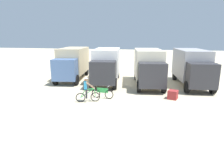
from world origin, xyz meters
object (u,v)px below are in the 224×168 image
(box_truck_cream_rv, at_px, (148,66))
(box_truck_grey_hauler, at_px, (192,66))
(box_truck_tan_camper, at_px, (73,62))
(bicycle_spare, at_px, (102,93))
(box_truck_avon_van, at_px, (106,64))
(supply_crate, at_px, (173,95))
(cyclist_orange_shirt, at_px, (87,90))

(box_truck_cream_rv, distance_m, box_truck_grey_hauler, 4.05)
(box_truck_tan_camper, bearing_deg, box_truck_grey_hauler, -1.83)
(bicycle_spare, bearing_deg, box_truck_grey_hauler, 38.28)
(box_truck_avon_van, relative_size, box_truck_grey_hauler, 1.01)
(box_truck_tan_camper, xyz_separation_m, supply_crate, (10.07, -5.14, -1.55))
(box_truck_tan_camper, xyz_separation_m, bicycle_spare, (4.88, -6.07, -1.48))
(box_truck_avon_van, height_order, box_truck_cream_rv, same)
(box_truck_avon_van, bearing_deg, box_truck_tan_camper, 169.26)
(supply_crate, bearing_deg, bicycle_spare, -169.81)
(cyclist_orange_shirt, height_order, bicycle_spare, cyclist_orange_shirt)
(box_truck_cream_rv, height_order, cyclist_orange_shirt, box_truck_cream_rv)
(supply_crate, bearing_deg, box_truck_tan_camper, 152.96)
(box_truck_avon_van, xyz_separation_m, box_truck_grey_hauler, (8.16, 0.36, 0.00))
(cyclist_orange_shirt, height_order, supply_crate, cyclist_orange_shirt)
(box_truck_grey_hauler, bearing_deg, supply_crate, -112.99)
(box_truck_tan_camper, distance_m, box_truck_grey_hauler, 12.10)
(box_truck_grey_hauler, height_order, cyclist_orange_shirt, box_truck_grey_hauler)
(box_truck_avon_van, relative_size, cyclist_orange_shirt, 3.84)
(box_truck_cream_rv, xyz_separation_m, cyclist_orange_shirt, (-4.07, -6.12, -1.03))
(box_truck_cream_rv, distance_m, cyclist_orange_shirt, 7.42)
(box_truck_cream_rv, xyz_separation_m, supply_crate, (1.98, -4.15, -1.55))
(box_truck_tan_camper, height_order, box_truck_avon_van, same)
(box_truck_tan_camper, distance_m, cyclist_orange_shirt, 8.24)
(box_truck_avon_van, xyz_separation_m, bicycle_spare, (0.95, -5.33, -1.48))
(box_truck_cream_rv, relative_size, cyclist_orange_shirt, 3.85)
(cyclist_orange_shirt, bearing_deg, bicycle_spare, 50.36)
(box_truck_grey_hauler, bearing_deg, box_truck_tan_camper, 178.17)
(box_truck_tan_camper, xyz_separation_m, box_truck_grey_hauler, (12.09, -0.39, 0.00))
(box_truck_avon_van, relative_size, bicycle_spare, 4.05)
(box_truck_avon_van, bearing_deg, cyclist_orange_shirt, -89.20)
(box_truck_avon_van, distance_m, bicycle_spare, 5.61)
(box_truck_tan_camper, distance_m, supply_crate, 11.41)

